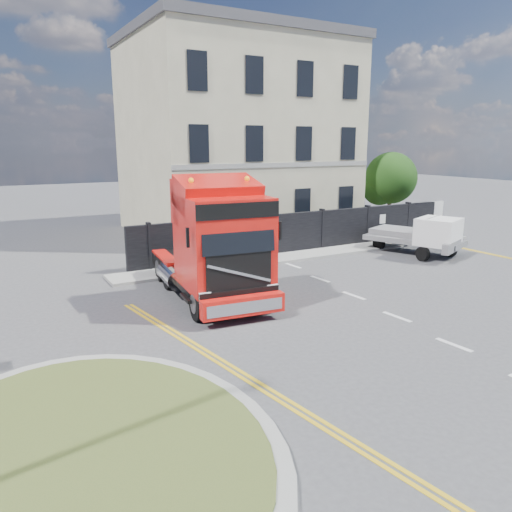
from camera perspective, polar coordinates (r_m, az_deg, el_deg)
ground at (r=14.83m, az=6.50°, el=-8.37°), size 120.00×120.00×0.00m
traffic_island at (r=9.77m, az=-18.91°, el=-20.50°), size 6.80×6.80×0.17m
hoarding_fence at (r=25.34m, az=6.69°, el=2.86°), size 18.80×0.25×2.00m
georgian_building at (r=31.08m, az=-2.31°, el=13.59°), size 12.30×10.30×12.80m
tree at (r=32.48m, az=14.86°, el=8.34°), size 3.20×3.20×4.80m
pavement_far at (r=24.49m, az=6.82°, el=0.27°), size 20.00×1.60×0.12m
truck at (r=16.76m, az=-4.49°, el=0.84°), size 3.30×7.21×4.18m
flatbed_pickup at (r=25.14m, az=19.11°, el=2.25°), size 3.42×5.07×1.93m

